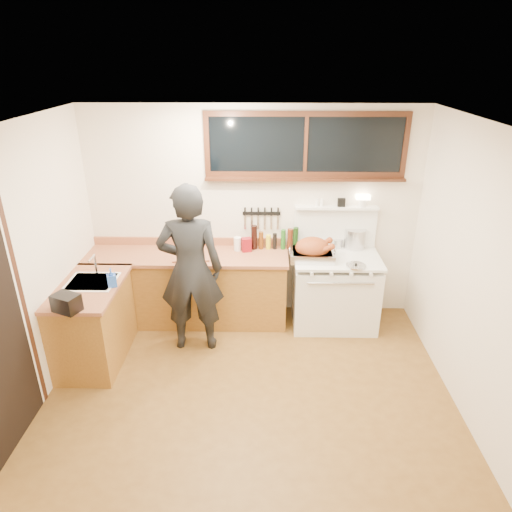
{
  "coord_description": "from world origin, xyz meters",
  "views": [
    {
      "loc": [
        0.13,
        -3.53,
        3.11
      ],
      "look_at": [
        0.05,
        0.85,
        1.15
      ],
      "focal_mm": 32.0,
      "sensor_mm": 36.0,
      "label": 1
    }
  ],
  "objects_px": {
    "vintage_stove": "(334,289)",
    "roast_turkey": "(313,250)",
    "cutting_board": "(192,253)",
    "man": "(191,270)"
  },
  "relations": [
    {
      "from": "cutting_board",
      "to": "man",
      "type": "bearing_deg",
      "value": -82.76
    },
    {
      "from": "vintage_stove",
      "to": "cutting_board",
      "type": "relative_size",
      "value": 3.47
    },
    {
      "from": "vintage_stove",
      "to": "cutting_board",
      "type": "bearing_deg",
      "value": -178.62
    },
    {
      "from": "cutting_board",
      "to": "roast_turkey",
      "type": "xyz_separation_m",
      "value": [
        1.42,
        -0.03,
        0.05
      ]
    },
    {
      "from": "man",
      "to": "vintage_stove",
      "type": "bearing_deg",
      "value": 17.53
    },
    {
      "from": "roast_turkey",
      "to": "vintage_stove",
      "type": "bearing_deg",
      "value": 12.57
    },
    {
      "from": "man",
      "to": "cutting_board",
      "type": "bearing_deg",
      "value": 97.24
    },
    {
      "from": "vintage_stove",
      "to": "roast_turkey",
      "type": "height_order",
      "value": "vintage_stove"
    },
    {
      "from": "man",
      "to": "roast_turkey",
      "type": "bearing_deg",
      "value": 18.6
    },
    {
      "from": "vintage_stove",
      "to": "cutting_board",
      "type": "distance_m",
      "value": 1.79
    }
  ]
}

